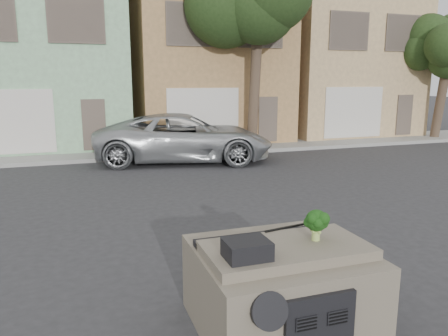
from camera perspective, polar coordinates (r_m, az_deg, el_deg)
ground_plane at (r=8.34m, az=-2.00°, el=-9.66°), size 120.00×120.00×0.00m
sidewalk at (r=18.32m, az=-11.59°, el=2.06°), size 40.00×3.00×0.15m
townhouse_mint at (r=21.99m, az=-22.70°, el=12.65°), size 7.20×8.20×7.55m
townhouse_tan at (r=22.83m, az=-3.06°, el=13.42°), size 7.20×8.20×7.55m
townhouse_beige at (r=25.90m, az=13.54°, el=12.90°), size 7.20×8.20×7.55m
silver_pickup at (r=16.35m, az=-5.11°, el=0.86°), size 6.95×4.43×1.79m
tree_near at (r=18.74m, az=4.06°, el=15.28°), size 4.40×4.00×8.50m
tree_far at (r=24.38m, az=26.60°, el=10.30°), size 3.20×3.00×6.00m
car_dashboard at (r=5.55m, az=7.31°, el=-14.80°), size 2.00×1.80×1.12m
instrument_hump at (r=4.77m, az=3.01°, el=-10.57°), size 0.48×0.38×0.20m
wiper_arm at (r=5.76m, az=8.31°, el=-7.66°), size 0.69×0.15×0.02m
broccoli at (r=5.35m, az=11.96°, el=-7.26°), size 0.38×0.38×0.39m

